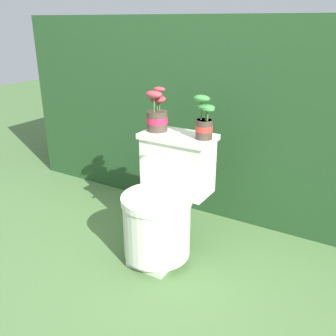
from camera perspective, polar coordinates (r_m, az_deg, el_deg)
ground_plane at (r=2.18m, az=-1.65°, el=-13.69°), size 12.00×12.00×0.00m
hedge_backdrop at (r=2.90m, az=10.80°, el=9.03°), size 3.10×1.04×1.29m
toilet at (r=2.07m, az=-0.48°, el=-5.51°), size 0.40×0.54×0.68m
potted_plant_left at (r=2.10m, az=-1.69°, el=8.27°), size 0.12×0.13×0.24m
potted_plant_midleft at (r=1.95m, az=5.53°, el=7.12°), size 0.12×0.09×0.23m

